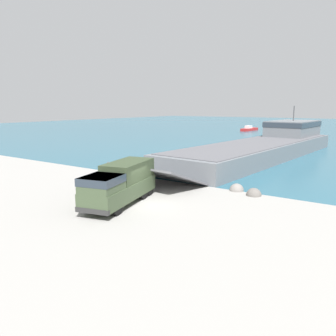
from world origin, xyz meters
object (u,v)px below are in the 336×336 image
object	(u,v)px
landing_craft	(268,144)
soldier_on_ramp	(98,186)
moored_boat_a	(249,129)
military_truck	(120,183)
mooring_bollard	(126,171)

from	to	relation	value
landing_craft	soldier_on_ramp	distance (m)	29.82
soldier_on_ramp	moored_boat_a	distance (m)	75.66
military_truck	moored_boat_a	bearing A→B (deg)	-179.96
soldier_on_ramp	moored_boat_a	size ratio (longest dim) A/B	0.23
landing_craft	moored_boat_a	xyz separation A→B (m)	(-19.13, 44.40, -1.11)
military_truck	moored_boat_a	world-z (taller)	military_truck
military_truck	mooring_bollard	bearing A→B (deg)	-154.36
landing_craft	military_truck	size ratio (longest dim) A/B	5.54
moored_boat_a	military_truck	bearing A→B (deg)	-71.28
landing_craft	mooring_bollard	bearing A→B (deg)	-103.34
landing_craft	moored_boat_a	bearing A→B (deg)	118.54
military_truck	soldier_on_ramp	world-z (taller)	military_truck
mooring_bollard	landing_craft	bearing A→B (deg)	71.42
landing_craft	military_truck	bearing A→B (deg)	-87.23
military_truck	soldier_on_ramp	bearing A→B (deg)	-102.94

